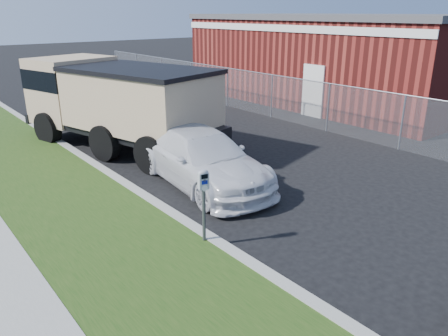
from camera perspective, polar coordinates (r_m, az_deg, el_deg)
ground at (r=10.37m, az=9.57°, el=-5.03°), size 120.00×120.00×0.00m
streetside at (r=9.34m, az=-24.89°, el=-9.20°), size 6.12×50.00×0.15m
chainlink_fence at (r=18.85m, az=6.30°, el=10.38°), size 0.06×30.06×30.00m
brick_building at (r=23.91m, az=15.22°, el=13.89°), size 9.20×14.20×4.17m
parking_meter at (r=8.11m, az=-2.69°, el=-2.87°), size 0.23×0.18×1.44m
white_wagon at (r=11.40m, az=-2.99°, el=1.34°), size 2.38×4.99×1.40m
dump_truck at (r=14.94m, az=-14.11°, el=8.68°), size 4.44×7.58×2.80m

